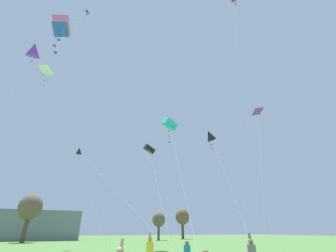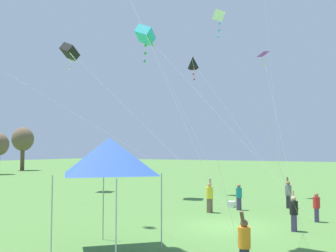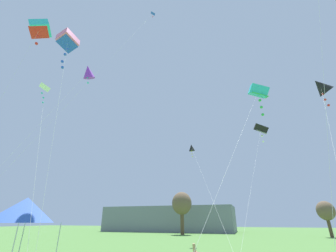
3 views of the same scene
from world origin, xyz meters
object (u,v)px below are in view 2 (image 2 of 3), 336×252
(person_red_shirt, at_px, (317,206))
(person_teal_shirt, at_px, (239,196))
(person_yellow_shirt, at_px, (210,196))
(kite_purple_delta_7, at_px, (263,55))
(kite_black_box_1, at_px, (70,52))
(kite_black_diamond_9, at_px, (193,62))
(cooler_box, at_px, (232,204))
(festival_tent, at_px, (109,156))
(person_orange_shirt, at_px, (244,243))
(kite_white_delta_10, at_px, (219,19))
(person_grey_shirt, at_px, (288,193))
(person_black_shirt, at_px, (294,212))
(kite_cyan_box_0, at_px, (145,35))

(person_red_shirt, distance_m, person_teal_shirt, 5.17)
(person_yellow_shirt, relative_size, kite_purple_delta_7, 0.17)
(person_red_shirt, bearing_deg, kite_black_box_1, -158.20)
(kite_black_diamond_9, bearing_deg, cooler_box, -135.11)
(festival_tent, distance_m, person_orange_shirt, 5.81)
(cooler_box, relative_size, kite_black_diamond_9, 0.04)
(person_red_shirt, height_order, kite_black_box_1, kite_black_box_1)
(person_teal_shirt, bearing_deg, person_yellow_shirt, 26.22)
(festival_tent, height_order, kite_white_delta_10, kite_white_delta_10)
(festival_tent, distance_m, person_grey_shirt, 14.85)
(person_black_shirt, height_order, kite_black_box_1, kite_black_box_1)
(kite_black_diamond_9, bearing_deg, person_grey_shirt, -114.78)
(person_orange_shirt, distance_m, kite_purple_delta_7, 22.63)
(person_orange_shirt, bearing_deg, kite_purple_delta_7, -132.83)
(festival_tent, bearing_deg, cooler_box, -0.90)
(festival_tent, relative_size, person_red_shirt, 2.81)
(cooler_box, xyz_separation_m, person_yellow_shirt, (-2.78, 0.40, 0.82))
(festival_tent, relative_size, person_grey_shirt, 2.12)
(person_teal_shirt, xyz_separation_m, kite_black_box_1, (3.28, 17.94, 12.37))
(person_grey_shirt, relative_size, person_red_shirt, 1.32)
(cooler_box, xyz_separation_m, kite_purple_delta_7, (6.69, -0.44, 11.56))
(person_grey_shirt, relative_size, person_yellow_shirt, 0.97)
(person_yellow_shirt, height_order, kite_white_delta_10, kite_white_delta_10)
(kite_cyan_box_0, bearing_deg, kite_black_diamond_9, -35.71)
(kite_white_delta_10, bearing_deg, person_grey_shirt, -2.07)
(cooler_box, bearing_deg, person_yellow_shirt, 171.88)
(person_red_shirt, relative_size, kite_black_diamond_9, 0.12)
(person_teal_shirt, bearing_deg, person_red_shirt, 130.99)
(person_red_shirt, xyz_separation_m, kite_cyan_box_0, (4.48, 13.76, 12.55))
(person_red_shirt, bearing_deg, kite_white_delta_10, -77.14)
(person_yellow_shirt, bearing_deg, cooler_box, 150.94)
(festival_tent, height_order, person_black_shirt, festival_tent)
(person_grey_shirt, distance_m, person_teal_shirt, 3.47)
(person_grey_shirt, distance_m, person_red_shirt, 4.69)
(cooler_box, height_order, person_black_shirt, person_black_shirt)
(festival_tent, relative_size, kite_purple_delta_7, 0.35)
(cooler_box, relative_size, person_orange_shirt, 0.28)
(person_teal_shirt, distance_m, kite_cyan_box_0, 15.57)
(person_orange_shirt, height_order, kite_white_delta_10, kite_white_delta_10)
(person_orange_shirt, relative_size, person_black_shirt, 1.01)
(cooler_box, distance_m, person_grey_shirt, 3.76)
(person_grey_shirt, height_order, kite_cyan_box_0, kite_cyan_box_0)
(kite_black_diamond_9, bearing_deg, person_black_shirt, -136.56)
(festival_tent, bearing_deg, kite_black_box_1, 48.20)
(kite_cyan_box_0, xyz_separation_m, kite_black_diamond_9, (3.68, -2.65, -1.84))
(person_grey_shirt, bearing_deg, person_black_shirt, 177.37)
(person_yellow_shirt, relative_size, person_black_shirt, 1.10)
(kite_cyan_box_0, bearing_deg, kite_black_box_1, 86.48)
(festival_tent, relative_size, person_orange_shirt, 2.24)
(festival_tent, xyz_separation_m, kite_white_delta_10, (3.21, -3.22, 5.70))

